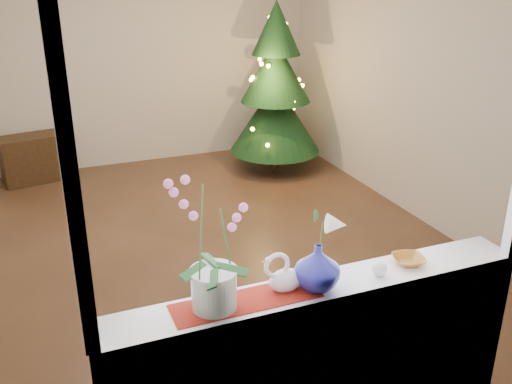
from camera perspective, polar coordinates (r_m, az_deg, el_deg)
ground at (r=5.19m, az=-6.43°, el=-5.26°), size 5.00×5.00×0.00m
wall_back at (r=7.13m, az=-12.59°, el=13.35°), size 4.50×0.10×2.70m
wall_front at (r=2.51m, az=8.18°, el=-2.22°), size 4.50×0.10×2.70m
wall_right at (r=5.72m, az=15.59°, el=11.01°), size 0.10×5.00×2.70m
window_apron at (r=3.02m, az=6.81°, el=-17.86°), size 2.20×0.08×0.88m
windowsill at (r=2.82m, az=6.36°, el=-9.58°), size 2.20×0.26×0.04m
window_frame at (r=2.41m, az=8.27°, el=5.67°), size 2.22×0.06×1.60m
runner at (r=2.67m, az=-0.98°, el=-10.82°), size 0.70×0.20×0.01m
orchid_pot at (r=2.46m, az=-4.37°, el=-5.23°), size 0.24×0.24×0.65m
swan at (r=2.70m, az=3.03°, el=-7.99°), size 0.26×0.19×0.20m
blue_vase at (r=2.72m, az=6.19°, el=-7.15°), size 0.31×0.31×0.26m
lily at (r=2.61m, az=6.39°, el=-2.75°), size 0.15×0.08×0.20m
paperweight at (r=2.91m, az=12.25°, el=-7.54°), size 0.09×0.09×0.08m
amber_dish at (r=3.06m, az=15.00°, el=-6.65°), size 0.17×0.17×0.03m
xmas_tree at (r=6.79m, az=1.97°, el=10.35°), size 1.38×1.38×1.98m
side_table at (r=7.03m, az=-21.26°, el=3.16°), size 0.77×0.49×0.54m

